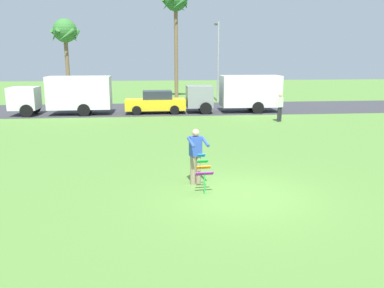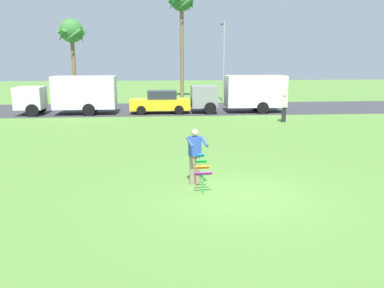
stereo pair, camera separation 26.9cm
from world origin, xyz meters
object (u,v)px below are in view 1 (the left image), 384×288
parked_car_yellow (156,102)px  streetlight_pole (218,56)px  kite_held (203,168)px  palm_tree_left_near (65,34)px  parked_truck_grey_van (239,93)px  palm_tree_right_near (176,5)px  person_kite_flyer (196,154)px  person_walker_near (280,107)px  parked_truck_white_box (68,94)px

parked_car_yellow → streetlight_pole: 9.97m
kite_held → palm_tree_left_near: 28.47m
palm_tree_left_near → streetlight_pole: (13.57, -2.10, -1.99)m
streetlight_pole → palm_tree_left_near: bearing=171.2°
parked_truck_grey_van → palm_tree_left_near: palm_tree_left_near is taller
kite_held → palm_tree_right_near: (1.10, 27.04, 7.92)m
palm_tree_left_near → palm_tree_right_near: (10.01, 0.52, 2.64)m
person_kite_flyer → person_walker_near: bearing=60.5°
person_walker_near → kite_held: bearing=-117.5°
kite_held → parked_car_yellow: 16.96m
parked_car_yellow → person_walker_near: size_ratio=2.43×
parked_truck_white_box → streetlight_pole: (11.77, 7.50, 2.59)m
palm_tree_right_near → streetlight_pole: size_ratio=1.46×
palm_tree_left_near → palm_tree_right_near: size_ratio=0.72×
palm_tree_left_near → streetlight_pole: size_ratio=1.05×
parked_truck_white_box → parked_truck_grey_van: size_ratio=1.00×
parked_car_yellow → person_walker_near: 8.79m
parked_car_yellow → palm_tree_right_near: 13.00m
kite_held → parked_truck_grey_van: parked_truck_grey_van is taller
kite_held → streetlight_pole: streetlight_pole is taller
parked_car_yellow → palm_tree_right_near: size_ratio=0.41×
parked_truck_white_box → palm_tree_right_near: size_ratio=0.66×
parked_truck_white_box → parked_car_yellow: bearing=0.0°
parked_truck_grey_van → person_kite_flyer: bearing=-107.3°
parked_car_yellow → person_walker_near: person_walker_near is taller
kite_held → person_walker_near: 13.92m
parked_truck_white_box → person_kite_flyer: bearing=-66.7°
kite_held → palm_tree_left_near: bearing=108.6°
person_kite_flyer → parked_truck_grey_van: size_ratio=0.26×
palm_tree_left_near → person_walker_near: size_ratio=4.23×
parked_truck_white_box → parked_truck_grey_van: bearing=0.0°
parked_truck_grey_van → person_walker_near: parked_truck_grey_van is taller
parked_car_yellow → palm_tree_left_near: bearing=129.2°
parked_truck_white_box → palm_tree_left_near: palm_tree_left_near is taller
palm_tree_left_near → palm_tree_right_near: 10.36m
person_kite_flyer → person_walker_near: same height
parked_truck_white_box → palm_tree_left_near: bearing=100.6°
parked_truck_white_box → parked_car_yellow: 6.07m
kite_held → person_kite_flyer: bearing=100.2°
kite_held → parked_truck_grey_van: (4.91, 16.92, 0.69)m
kite_held → parked_truck_white_box: (-7.11, 16.92, 0.69)m
person_kite_flyer → parked_car_yellow: size_ratio=0.41×
person_kite_flyer → parked_truck_white_box: (-6.97, 16.17, 0.46)m
person_kite_flyer → palm_tree_right_near: bearing=87.3°
parked_car_yellow → streetlight_pole: bearing=52.6°
palm_tree_left_near → streetlight_pole: 13.87m
palm_tree_left_near → person_kite_flyer: bearing=-71.2°
parked_truck_grey_van → palm_tree_right_near: size_ratio=0.66×
palm_tree_left_near → person_walker_near: palm_tree_left_near is taller
parked_car_yellow → palm_tree_right_near: palm_tree_right_near is taller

